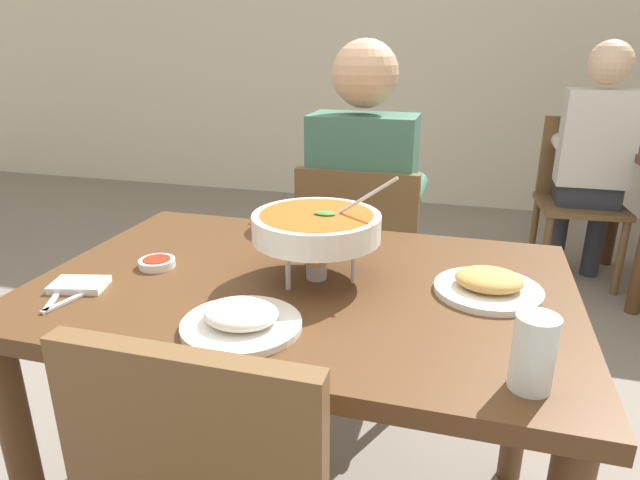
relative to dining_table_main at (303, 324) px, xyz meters
name	(u,v)px	position (x,y,z in m)	size (l,w,h in m)	color
cafe_rear_partition	(438,14)	(0.00, 3.51, 0.85)	(10.00, 0.10, 3.00)	beige
dining_table_main	(303,324)	(0.00, 0.00, 0.00)	(1.24, 0.83, 0.76)	#51331C
chair_diner_main	(360,268)	(0.00, 0.70, -0.14)	(0.44, 0.44, 0.90)	brown
diner_main	(364,205)	(0.00, 0.73, 0.10)	(0.40, 0.45, 1.31)	#2D2D38
curry_bowl	(317,227)	(0.03, 0.02, 0.25)	(0.33, 0.30, 0.26)	silver
rice_plate	(241,319)	(-0.05, -0.25, 0.14)	(0.24, 0.24, 0.06)	white
appetizer_plate	(488,285)	(0.42, 0.05, 0.14)	(0.24, 0.24, 0.06)	white
sauce_dish	(157,263)	(-0.38, -0.02, 0.13)	(0.09, 0.09, 0.02)	white
napkin_folded	(79,285)	(-0.48, -0.18, 0.13)	(0.12, 0.08, 0.02)	white
fork_utensil	(57,295)	(-0.50, -0.23, 0.12)	(0.01, 0.17, 0.01)	silver
spoon_utensil	(76,297)	(-0.45, -0.23, 0.12)	(0.01, 0.17, 0.01)	silver
drink_glass	(533,356)	(0.48, -0.31, 0.18)	(0.07, 0.07, 0.13)	silver
chair_bg_middle	(579,189)	(0.96, 2.18, -0.14)	(0.47, 0.47, 0.90)	brown
patron_bg_middle	(594,151)	(0.98, 2.08, 0.10)	(0.40, 0.45, 1.31)	#2D2D38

